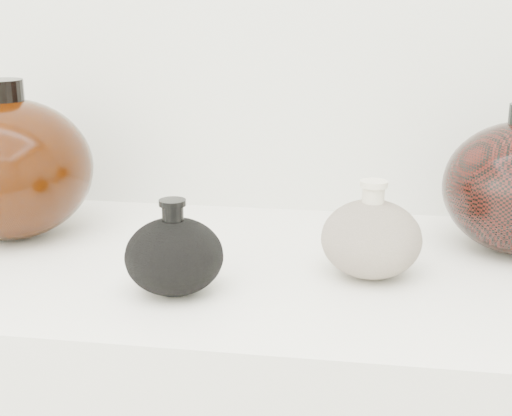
# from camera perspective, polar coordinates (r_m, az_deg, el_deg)

# --- Properties ---
(black_gourd_vase) EXTENTS (0.15, 0.15, 0.11)m
(black_gourd_vase) POSITION_cam_1_polar(r_m,az_deg,el_deg) (0.84, -6.56, -3.79)
(black_gourd_vase) COLOR black
(black_gourd_vase) RESTS_ON display_counter
(cream_gourd_vase) EXTENTS (0.15, 0.15, 0.12)m
(cream_gourd_vase) POSITION_cam_1_polar(r_m,az_deg,el_deg) (0.89, 9.21, -2.38)
(cream_gourd_vase) COLOR #BDB494
(cream_gourd_vase) RESTS_ON display_counter
(left_round_pot) EXTENTS (0.31, 0.31, 0.23)m
(left_round_pot) POSITION_cam_1_polar(r_m,az_deg,el_deg) (1.08, -19.14, 3.05)
(left_round_pot) COLOR black
(left_round_pot) RESTS_ON display_counter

